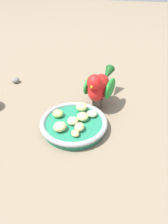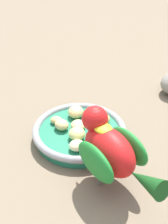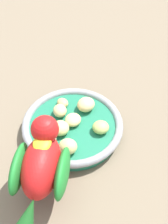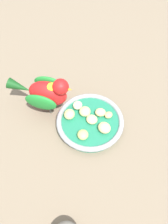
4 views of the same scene
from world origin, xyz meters
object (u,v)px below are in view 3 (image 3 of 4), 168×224
Objects in this scene: apple_piece_0 at (73,120)px; apple_piece_6 at (48,139)px; apple_piece_5 at (68,146)px; apple_piece_3 at (63,103)px; feeding_bowl at (73,127)px; apple_piece_4 at (60,111)px; apple_piece_2 at (60,128)px; apple_piece_7 at (101,127)px; parrot at (41,167)px; apple_piece_1 at (86,105)px.

apple_piece_0 is 0.07m from apple_piece_6.
apple_piece_3 is at bearing -178.68° from apple_piece_5.
apple_piece_5 is at bearing 57.14° from apple_piece_6.
feeding_bowl is 6.34× the size of apple_piece_4.
feeding_bowl is at bearing 128.15° from apple_piece_6.
apple_piece_0 is 0.04m from apple_piece_4.
apple_piece_2 reaches higher than apple_piece_3.
apple_piece_3 is 0.78× the size of apple_piece_7.
apple_piece_3 is 0.20m from parrot.
apple_piece_1 is (-0.04, 0.03, 0.00)m from apple_piece_0.
parrot is at bearing -17.37° from apple_piece_2.
apple_piece_6 is at bearing -122.86° from apple_piece_5.
apple_piece_3 is 0.13× the size of parrot.
apple_piece_1 is 1.48× the size of apple_piece_3.
apple_piece_6 is (0.04, -0.05, 0.02)m from feeding_bowl.
apple_piece_4 and apple_piece_7 have the same top height.
apple_piece_1 is 0.06m from apple_piece_4.
parrot reaches higher than apple_piece_2.
apple_piece_2 is at bearing -93.40° from apple_piece_7.
apple_piece_1 reaches higher than apple_piece_6.
apple_piece_4 is at bearing 177.82° from apple_piece_2.
apple_piece_2 is at bearing -165.94° from apple_piece_5.
apple_piece_6 is 0.10m from parrot.
feeding_bowl is 6.44× the size of apple_piece_6.
parrot reaches higher than apple_piece_1.
parrot reaches higher than apple_piece_4.
apple_piece_4 is at bearing -123.89° from apple_piece_7.
apple_piece_0 is (-0.00, 0.00, 0.02)m from feeding_bowl.
apple_piece_2 reaches higher than apple_piece_0.
apple_piece_1 is 0.20m from parrot.
apple_piece_0 reaches higher than feeding_bowl.
apple_piece_1 is 1.20× the size of apple_piece_6.
apple_piece_7 is at bearing 99.95° from apple_piece_6.
apple_piece_6 is (0.04, -0.05, 0.00)m from apple_piece_0.
apple_piece_1 is 1.18× the size of apple_piece_4.
feeding_bowl is at bearing 167.97° from apple_piece_5.
apple_piece_4 reaches higher than feeding_bowl.
apple_piece_4 is 1.01× the size of apple_piece_6.
apple_piece_2 is 0.05m from apple_piece_4.
apple_piece_7 is (0.05, 0.08, -0.00)m from apple_piece_4.
apple_piece_2 reaches higher than feeding_bowl.
apple_piece_1 is at bearing -14.79° from parrot.
feeding_bowl is 7.97× the size of apple_piece_3.
feeding_bowl is 0.02m from apple_piece_0.
parrot is (0.09, -0.01, 0.05)m from apple_piece_6.
apple_piece_4 is (-0.03, -0.02, 0.02)m from feeding_bowl.
feeding_bowl is at bearing 122.91° from apple_piece_2.
apple_piece_0 is 0.05m from apple_piece_1.
apple_piece_3 is at bearing -107.28° from apple_piece_1.
apple_piece_2 is at bearing -3.87° from parrot.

